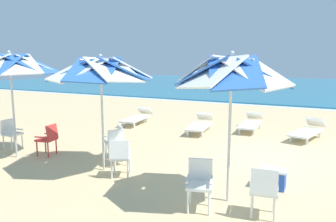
{
  "coord_description": "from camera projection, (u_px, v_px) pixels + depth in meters",
  "views": [
    {
      "loc": [
        1.28,
        -8.35,
        2.51
      ],
      "look_at": [
        -3.24,
        0.25,
        1.0
      ],
      "focal_mm": 33.04,
      "sensor_mm": 36.0,
      "label": 1
    }
  ],
  "objects": [
    {
      "name": "plastic_chair_2",
      "position": [
        120.0,
        156.0,
        6.79
      ],
      "size": [
        0.6,
        0.61,
        0.87
      ],
      "color": "white",
      "rests_on": "ground"
    },
    {
      "name": "beach_umbrella_1",
      "position": [
        101.0,
        70.0,
        6.98
      ],
      "size": [
        2.41,
        2.41,
        2.71
      ],
      "color": "silver",
      "rests_on": "ground"
    },
    {
      "name": "ground_plane",
      "position": [
        270.0,
        158.0,
        8.28
      ],
      "size": [
        80.0,
        80.0,
        0.0
      ],
      "primitive_type": "plane",
      "color": "#D3B784"
    },
    {
      "name": "plastic_chair_3",
      "position": [
        118.0,
        145.0,
        7.67
      ],
      "size": [
        0.62,
        0.61,
        0.87
      ],
      "color": "white",
      "rests_on": "ground"
    },
    {
      "name": "plastic_chair_4",
      "position": [
        116.0,
        139.0,
        8.23
      ],
      "size": [
        0.63,
        0.63,
        0.87
      ],
      "color": "white",
      "rests_on": "ground"
    },
    {
      "name": "plastic_chair_0",
      "position": [
        264.0,
        189.0,
        5.0
      ],
      "size": [
        0.51,
        0.53,
        0.87
      ],
      "color": "white",
      "rests_on": "ground"
    },
    {
      "name": "sun_lounger_0",
      "position": [
        308.0,
        131.0,
        10.31
      ],
      "size": [
        1.12,
        2.23,
        0.62
      ],
      "color": "white",
      "rests_on": "ground"
    },
    {
      "name": "sun_lounger_2",
      "position": [
        200.0,
        124.0,
        11.38
      ],
      "size": [
        0.96,
        2.22,
        0.62
      ],
      "color": "white",
      "rests_on": "ground"
    },
    {
      "name": "sea",
      "position": [
        317.0,
        86.0,
        33.35
      ],
      "size": [
        80.0,
        36.0,
        0.1
      ],
      "primitive_type": "cube",
      "color": "teal",
      "rests_on": "ground"
    },
    {
      "name": "plastic_chair_6",
      "position": [
        48.0,
        138.0,
        8.42
      ],
      "size": [
        0.54,
        0.52,
        0.87
      ],
      "color": "red",
      "rests_on": "ground"
    },
    {
      "name": "plastic_chair_1",
      "position": [
        200.0,
        181.0,
        5.33
      ],
      "size": [
        0.55,
        0.58,
        0.87
      ],
      "color": "white",
      "rests_on": "ground"
    },
    {
      "name": "plastic_chair_5",
      "position": [
        11.0,
        132.0,
        9.12
      ],
      "size": [
        0.48,
        0.46,
        0.87
      ],
      "color": "white",
      "rests_on": "ground"
    },
    {
      "name": "cooler_box",
      "position": [
        273.0,
        178.0,
        6.25
      ],
      "size": [
        0.5,
        0.34,
        0.4
      ],
      "color": "blue",
      "rests_on": "ground"
    },
    {
      "name": "sun_lounger_1",
      "position": [
        251.0,
        123.0,
        11.63
      ],
      "size": [
        0.74,
        2.18,
        0.62
      ],
      "color": "white",
      "rests_on": "ground"
    },
    {
      "name": "beach_umbrella_2",
      "position": [
        10.0,
        65.0,
        7.95
      ],
      "size": [
        2.51,
        2.51,
        2.83
      ],
      "color": "silver",
      "rests_on": "ground"
    },
    {
      "name": "beach_umbrella_0",
      "position": [
        231.0,
        73.0,
        5.33
      ],
      "size": [
        2.09,
        2.09,
        2.72
      ],
      "color": "silver",
      "rests_on": "ground"
    },
    {
      "name": "sun_lounger_3",
      "position": [
        137.0,
        117.0,
        12.87
      ],
      "size": [
        0.94,
        2.21,
        0.62
      ],
      "color": "white",
      "rests_on": "ground"
    },
    {
      "name": "surf_foam",
      "position": [
        303.0,
        108.0,
        17.34
      ],
      "size": [
        80.0,
        0.7,
        0.01
      ],
      "primitive_type": "cube",
      "color": "white",
      "rests_on": "ground"
    }
  ]
}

